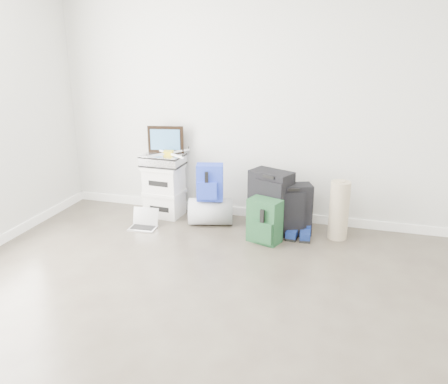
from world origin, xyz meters
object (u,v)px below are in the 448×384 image
(briefcase, at_px, (163,160))
(large_suitcase, at_px, (270,202))
(boxes_stack, at_px, (164,190))
(carry_on, at_px, (294,210))
(duffel_bag, at_px, (211,212))
(laptop, at_px, (144,223))

(briefcase, height_order, large_suitcase, briefcase)
(boxes_stack, distance_m, large_suitcase, 1.31)
(large_suitcase, height_order, carry_on, large_suitcase)
(boxes_stack, xyz_separation_m, carry_on, (1.55, -0.15, -0.03))
(duffel_bag, xyz_separation_m, large_suitcase, (0.69, -0.03, 0.19))
(boxes_stack, relative_size, large_suitcase, 0.90)
(briefcase, relative_size, duffel_bag, 0.93)
(duffel_bag, height_order, laptop, duffel_bag)
(boxes_stack, relative_size, duffel_bag, 1.25)
(boxes_stack, height_order, duffel_bag, boxes_stack)
(boxes_stack, bearing_deg, carry_on, -1.54)
(duffel_bag, relative_size, carry_on, 0.88)
(laptop, bearing_deg, carry_on, 6.32)
(boxes_stack, distance_m, carry_on, 1.56)
(duffel_bag, distance_m, large_suitcase, 0.71)
(duffel_bag, distance_m, carry_on, 0.95)
(boxes_stack, height_order, carry_on, boxes_stack)
(briefcase, height_order, duffel_bag, briefcase)
(duffel_bag, xyz_separation_m, carry_on, (0.94, -0.03, 0.13))
(briefcase, relative_size, carry_on, 0.82)
(duffel_bag, height_order, carry_on, carry_on)
(boxes_stack, bearing_deg, briefcase, 107.88)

